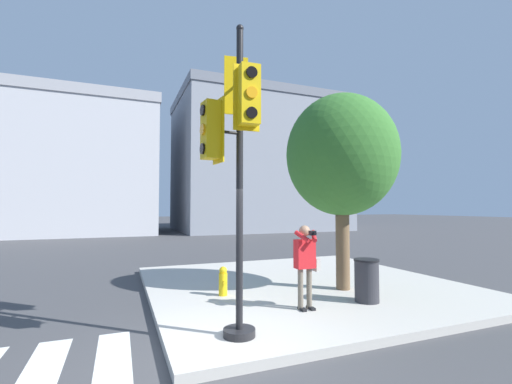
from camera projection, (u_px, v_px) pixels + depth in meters
The scene contains 9 objects.
ground_plane at pixel (205, 364), 4.81m from camera, with size 160.00×160.00×0.00m, color #424244.
sidewalk_corner at pixel (301, 285), 9.36m from camera, with size 8.00×8.00×0.15m.
traffic_signal_pole at pixel (234, 139), 5.52m from camera, with size 0.92×1.31×5.07m.
person_photographer at pixel (306, 259), 6.92m from camera, with size 0.58×0.54×1.68m.
street_tree at pixel (342, 156), 8.71m from camera, with size 2.81×2.81×4.94m.
fire_hydrant at pixel (223, 281), 7.96m from camera, with size 0.20×0.26×0.67m.
trash_bin at pixel (367, 280), 7.44m from camera, with size 0.54×0.54×0.92m.
building_left at pixel (54, 168), 29.50m from camera, with size 16.46×12.91×11.24m.
building_right at pixel (257, 165), 34.68m from camera, with size 15.85×11.60×13.05m.
Camera 1 is at (-1.15, -4.83, 2.20)m, focal length 24.00 mm.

